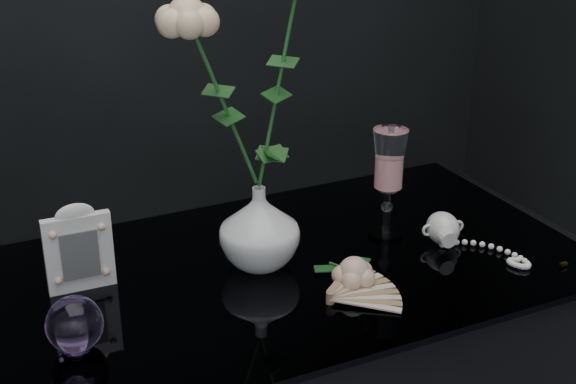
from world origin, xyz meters
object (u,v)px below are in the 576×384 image
vase (259,227)px  loose_rose (354,272)px  wine_glass (388,184)px  picture_frame (78,247)px  paperweight (74,324)px  pearl_jar (443,227)px

vase → loose_rose: size_ratio=0.92×
wine_glass → picture_frame: wine_glass is taller
vase → wine_glass: bearing=0.4°
picture_frame → paperweight: (-0.05, -0.17, -0.03)m
paperweight → picture_frame: bearing=74.9°
vase → paperweight: vase is taller
vase → loose_rose: (0.11, -0.14, -0.05)m
vase → paperweight: bearing=-161.0°
paperweight → wine_glass: bearing=11.2°
paperweight → loose_rose: 0.45m
picture_frame → paperweight: size_ratio=1.84×
pearl_jar → wine_glass: bearing=150.0°
wine_glass → paperweight: (-0.59, -0.12, -0.06)m
pearl_jar → vase: bearing=179.1°
loose_rose → pearl_jar: 0.24m
picture_frame → loose_rose: (0.40, -0.19, -0.05)m
wine_glass → picture_frame: (-0.55, 0.05, -0.03)m
wine_glass → paperweight: wine_glass is taller
paperweight → pearl_jar: (0.67, 0.05, -0.01)m
wine_glass → pearl_jar: wine_glass is taller
paperweight → pearl_jar: 0.67m
wine_glass → picture_frame: size_ratio=1.36×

